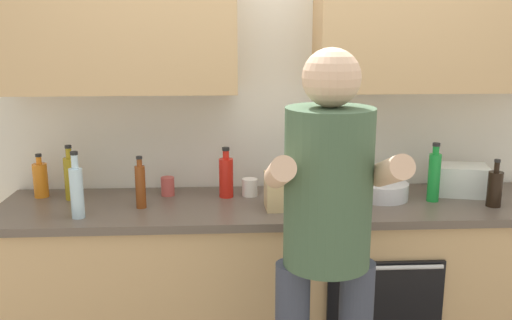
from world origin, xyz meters
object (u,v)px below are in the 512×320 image
at_px(grocery_bag_bread, 286,191).
at_px(bottle_juice, 40,179).
at_px(cup_coffee, 250,187).
at_px(person_standing, 327,229).
at_px(bottle_soda, 434,176).
at_px(mixing_bowl, 382,191).
at_px(bottle_wine, 348,195).
at_px(cup_tea, 306,186).
at_px(cup_ceramic, 168,186).
at_px(bottle_vinegar, 140,185).
at_px(grocery_bag_produce, 462,180).
at_px(bottle_hotsauce, 226,176).
at_px(bottle_water, 77,191).
at_px(bottle_soy, 495,188).
at_px(bottle_oil, 70,177).

bearing_deg(grocery_bag_bread, bottle_juice, 168.31).
bearing_deg(cup_coffee, person_standing, -72.17).
relative_size(bottle_soda, mixing_bowl, 1.14).
bearing_deg(grocery_bag_bread, bottle_wine, -11.00).
bearing_deg(mixing_bowl, grocery_bag_bread, -165.97).
distance_m(cup_tea, cup_ceramic, 0.73).
bearing_deg(mixing_bowl, bottle_vinegar, -175.99).
xyz_separation_m(person_standing, cup_ceramic, (-0.70, 0.85, -0.06)).
height_order(cup_tea, mixing_bowl, cup_tea).
xyz_separation_m(person_standing, bottle_vinegar, (-0.81, 0.64, 0.01)).
distance_m(person_standing, grocery_bag_produce, 1.17).
distance_m(bottle_vinegar, grocery_bag_produce, 1.69).
height_order(bottle_wine, bottle_hotsauce, bottle_hotsauce).
bearing_deg(cup_tea, bottle_wine, -57.97).
xyz_separation_m(bottle_juice, bottle_water, (0.28, -0.36, 0.04)).
distance_m(bottle_water, bottle_vinegar, 0.31).
xyz_separation_m(bottle_soda, grocery_bag_bread, (-0.77, -0.07, -0.05)).
xyz_separation_m(bottle_hotsauce, grocery_bag_produce, (1.26, -0.02, -0.03)).
distance_m(bottle_water, mixing_bowl, 1.53).
height_order(bottle_soda, mixing_bowl, bottle_soda).
xyz_separation_m(cup_ceramic, grocery_bag_produce, (1.57, -0.07, 0.03)).
bearing_deg(cup_tea, bottle_juice, 177.87).
height_order(bottle_juice, grocery_bag_produce, bottle_juice).
height_order(bottle_wine, bottle_soy, bottle_soy).
distance_m(bottle_hotsauce, grocery_bag_bread, 0.36).
distance_m(person_standing, grocery_bag_bread, 0.61).
relative_size(bottle_hotsauce, mixing_bowl, 1.00).
xyz_separation_m(bottle_oil, grocery_bag_bread, (1.10, -0.21, -0.03)).
relative_size(person_standing, bottle_juice, 7.34).
distance_m(bottle_soy, bottle_hotsauce, 1.36).
xyz_separation_m(bottle_water, cup_coffee, (0.82, 0.31, -0.09)).
relative_size(bottle_vinegar, cup_coffee, 2.85).
xyz_separation_m(bottle_vinegar, cup_tea, (0.84, 0.17, -0.06)).
bearing_deg(bottle_water, cup_tea, 15.17).
height_order(bottle_soy, bottle_soda, bottle_soda).
xyz_separation_m(cup_tea, grocery_bag_bread, (-0.13, -0.21, 0.04)).
distance_m(bottle_vinegar, mixing_bowl, 1.24).
height_order(bottle_oil, mixing_bowl, bottle_oil).
relative_size(bottle_juice, mixing_bowl, 0.86).
bearing_deg(bottle_water, bottle_oil, 109.98).
height_order(bottle_water, grocery_bag_produce, bottle_water).
distance_m(grocery_bag_bread, grocery_bag_produce, 0.98).
height_order(bottle_wine, bottle_oil, bottle_oil).
relative_size(bottle_wine, bottle_water, 0.63).
relative_size(person_standing, grocery_bag_bread, 8.44).
relative_size(bottle_juice, grocery_bag_bread, 1.15).
xyz_separation_m(bottle_wine, bottle_hotsauce, (-0.59, 0.26, 0.03)).
bearing_deg(bottle_vinegar, person_standing, -38.36).
bearing_deg(cup_tea, grocery_bag_produce, -1.90).
distance_m(bottle_wine, grocery_bag_bread, 0.30).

